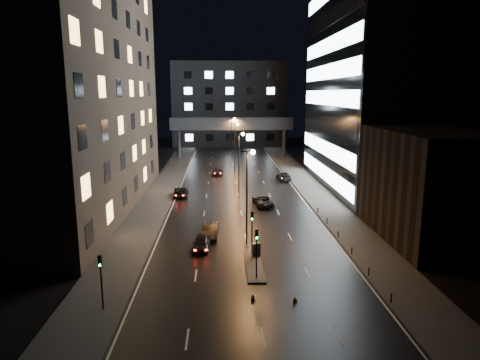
{
  "coord_description": "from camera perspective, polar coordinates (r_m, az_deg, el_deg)",
  "views": [
    {
      "loc": [
        -2.67,
        -35.54,
        15.86
      ],
      "look_at": [
        -0.06,
        22.64,
        4.0
      ],
      "focal_mm": 32.0,
      "sensor_mm": 36.0,
      "label": 1
    }
  ],
  "objects": [
    {
      "name": "median_island",
      "position": [
        40.83,
        1.84,
        -11.24
      ],
      "size": [
        1.6,
        8.0,
        0.15
      ],
      "primitive_type": "cube",
      "color": "#383533",
      "rests_on": "ground"
    },
    {
      "name": "car_away_d",
      "position": [
        84.41,
        -2.97,
        1.13
      ],
      "size": [
        2.3,
        4.8,
        1.35
      ],
      "primitive_type": "imported",
      "rotation": [
        0.0,
        0.0,
        -0.09
      ],
      "color": "black",
      "rests_on": "ground"
    },
    {
      "name": "building_left",
      "position": [
        62.89,
        -21.67,
        14.5
      ],
      "size": [
        15.0,
        48.0,
        40.0
      ],
      "primitive_type": "cube",
      "color": "#2D2319",
      "rests_on": "ground"
    },
    {
      "name": "sidewalk_left",
      "position": [
        72.95,
        -10.25,
        -1.17
      ],
      "size": [
        5.0,
        110.0,
        0.15
      ],
      "primitive_type": "cube",
      "color": "#383533",
      "rests_on": "ground"
    },
    {
      "name": "building_right_glass",
      "position": [
        76.99,
        19.26,
        15.84
      ],
      "size": [
        20.0,
        36.0,
        45.0
      ],
      "primitive_type": "cube",
      "color": "black",
      "rests_on": "ground"
    },
    {
      "name": "streetlight_near",
      "position": [
        44.62,
        1.13,
        -0.6
      ],
      "size": [
        1.45,
        0.5,
        10.15
      ],
      "color": "black",
      "rests_on": "ground"
    },
    {
      "name": "building_far",
      "position": [
        133.61,
        -1.44,
        10.07
      ],
      "size": [
        34.0,
        14.0,
        25.0
      ],
      "primitive_type": "cube",
      "color": "#333335",
      "rests_on": "ground"
    },
    {
      "name": "sidewalk_right",
      "position": [
        73.86,
        9.35,
        -0.99
      ],
      "size": [
        5.0,
        110.0,
        0.15
      ],
      "primitive_type": "cube",
      "color": "#383533",
      "rests_on": "ground"
    },
    {
      "name": "car_away_a",
      "position": [
        44.69,
        -5.14,
        -8.35
      ],
      "size": [
        2.06,
        4.32,
        1.42
      ],
      "primitive_type": "imported",
      "rotation": [
        0.0,
        0.0,
        -0.09
      ],
      "color": "black",
      "rests_on": "ground"
    },
    {
      "name": "car_toward_b",
      "position": [
        79.67,
        5.85,
        0.5
      ],
      "size": [
        2.51,
        5.21,
        1.46
      ],
      "primitive_type": "imported",
      "rotation": [
        0.0,
        0.0,
        3.24
      ],
      "color": "black",
      "rests_on": "ground"
    },
    {
      "name": "car_away_b",
      "position": [
        48.15,
        -3.95,
        -6.73
      ],
      "size": [
        1.95,
        5.01,
        1.62
      ],
      "primitive_type": "imported",
      "rotation": [
        0.0,
        0.0,
        -0.05
      ],
      "color": "black",
      "rests_on": "ground"
    },
    {
      "name": "bollard_row",
      "position": [
        46.59,
        13.76,
        -8.15
      ],
      "size": [
        0.12,
        25.12,
        0.9
      ],
      "color": "black",
      "rests_on": "ground"
    },
    {
      "name": "cone_b",
      "position": [
        34.57,
        1.74,
        -15.28
      ],
      "size": [
        0.52,
        0.52,
        0.56
      ],
      "primitive_type": "cone",
      "rotation": [
        0.0,
        0.0,
        -0.34
      ],
      "color": "red",
      "rests_on": "ground"
    },
    {
      "name": "ground",
      "position": [
        77.23,
        -0.53,
        -0.34
      ],
      "size": [
        160.0,
        160.0,
        0.0
      ],
      "primitive_type": "plane",
      "color": "black",
      "rests_on": "ground"
    },
    {
      "name": "car_toward_a",
      "position": [
        61.31,
        3.08,
        -2.79
      ],
      "size": [
        3.09,
        5.54,
        1.47
      ],
      "primitive_type": "imported",
      "rotation": [
        0.0,
        0.0,
        3.27
      ],
      "color": "black",
      "rests_on": "ground"
    },
    {
      "name": "traffic_signal_far",
      "position": [
        36.93,
        2.23,
        -8.72
      ],
      "size": [
        0.28,
        0.34,
        4.4
      ],
      "color": "black",
      "rests_on": "median_island"
    },
    {
      "name": "utility_cabinet",
      "position": [
        42.64,
        2.16,
        -9.2
      ],
      "size": [
        0.87,
        0.68,
        1.26
      ],
      "primitive_type": "cube",
      "rotation": [
        0.0,
        0.0,
        0.29
      ],
      "color": "#4A4A4C",
      "rests_on": "median_island"
    },
    {
      "name": "streetlight_far",
      "position": [
        104.0,
        -1.0,
        6.34
      ],
      "size": [
        1.45,
        0.5,
        10.15
      ],
      "color": "black",
      "rests_on": "ground"
    },
    {
      "name": "streetlight_mid_a",
      "position": [
        64.29,
        -0.02,
        3.14
      ],
      "size": [
        1.45,
        0.5,
        10.15
      ],
      "color": "black",
      "rests_on": "ground"
    },
    {
      "name": "building_right_low",
      "position": [
        50.94,
        23.92,
        -0.65
      ],
      "size": [
        10.0,
        18.0,
        12.0
      ],
      "primitive_type": "cube",
      "color": "black",
      "rests_on": "ground"
    },
    {
      "name": "traffic_signal_corner",
      "position": [
        33.42,
        -18.07,
        -11.82
      ],
      "size": [
        0.28,
        0.34,
        4.4
      ],
      "color": "black",
      "rests_on": "ground"
    },
    {
      "name": "streetlight_mid_b",
      "position": [
        84.11,
        -0.63,
        5.12
      ],
      "size": [
        1.45,
        0.5,
        10.15
      ],
      "color": "black",
      "rests_on": "ground"
    },
    {
      "name": "skybridge",
      "position": [
        105.84,
        -1.13,
        7.43
      ],
      "size": [
        30.0,
        3.0,
        10.0
      ],
      "color": "#333335",
      "rests_on": "ground"
    },
    {
      "name": "cone_a",
      "position": [
        34.53,
        7.35,
        -15.45
      ],
      "size": [
        0.51,
        0.51,
        0.52
      ],
      "primitive_type": "cone",
      "rotation": [
        0.0,
        0.0,
        0.38
      ],
      "color": "orange",
      "rests_on": "ground"
    },
    {
      "name": "traffic_signal_near",
      "position": [
        42.12,
        1.6,
        -6.14
      ],
      "size": [
        0.28,
        0.34,
        4.4
      ],
      "color": "black",
      "rests_on": "median_island"
    },
    {
      "name": "car_away_c",
      "position": [
        67.17,
        -7.91,
        -1.68
      ],
      "size": [
        2.41,
        4.83,
        1.31
      ],
      "primitive_type": "imported",
      "rotation": [
        0.0,
        0.0,
        0.05
      ],
      "color": "black",
      "rests_on": "ground"
    }
  ]
}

